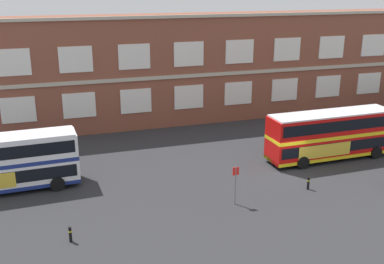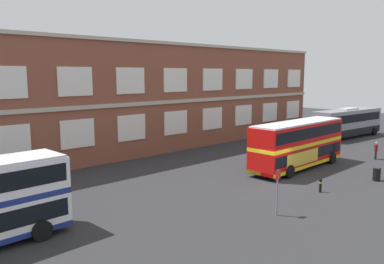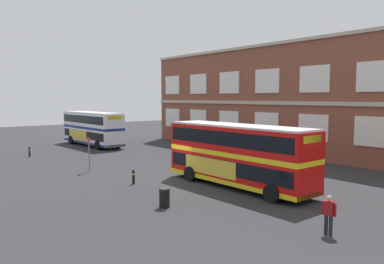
{
  "view_description": "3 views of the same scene",
  "coord_description": "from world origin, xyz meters",
  "px_view_note": "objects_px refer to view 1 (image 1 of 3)",
  "views": [
    {
      "loc": [
        -17.89,
        -30.2,
        14.32
      ],
      "look_at": [
        -7.18,
        3.01,
        2.99
      ],
      "focal_mm": 43.2,
      "sensor_mm": 36.0,
      "label": 1
    },
    {
      "loc": [
        -24.81,
        -16.58,
        8.12
      ],
      "look_at": [
        -6.49,
        2.93,
        4.12
      ],
      "focal_mm": 36.45,
      "sensor_mm": 36.0,
      "label": 2
    },
    {
      "loc": [
        21.83,
        -16.35,
        5.82
      ],
      "look_at": [
        -3.36,
        3.68,
        2.91
      ],
      "focal_mm": 35.72,
      "sensor_mm": 36.0,
      "label": 3
    }
  ],
  "objects_px": {
    "double_decker_middle": "(330,135)",
    "safety_bollard_west": "(70,234)",
    "bus_stand_flag": "(235,182)",
    "safety_bollard_east": "(308,183)"
  },
  "relations": [
    {
      "from": "double_decker_middle",
      "to": "safety_bollard_west",
      "type": "height_order",
      "value": "double_decker_middle"
    },
    {
      "from": "double_decker_middle",
      "to": "safety_bollard_west",
      "type": "distance_m",
      "value": 22.98
    },
    {
      "from": "safety_bollard_west",
      "to": "double_decker_middle",
      "type": "bearing_deg",
      "value": 17.61
    },
    {
      "from": "bus_stand_flag",
      "to": "safety_bollard_west",
      "type": "xyz_separation_m",
      "value": [
        -10.91,
        -1.5,
        -1.14
      ]
    },
    {
      "from": "safety_bollard_west",
      "to": "safety_bollard_east",
      "type": "distance_m",
      "value": 17.01
    },
    {
      "from": "bus_stand_flag",
      "to": "double_decker_middle",
      "type": "bearing_deg",
      "value": 26.43
    },
    {
      "from": "bus_stand_flag",
      "to": "safety_bollard_east",
      "type": "relative_size",
      "value": 2.84
    },
    {
      "from": "bus_stand_flag",
      "to": "safety_bollard_east",
      "type": "xyz_separation_m",
      "value": [
        5.98,
        0.54,
        -1.14
      ]
    },
    {
      "from": "safety_bollard_west",
      "to": "safety_bollard_east",
      "type": "height_order",
      "value": "same"
    },
    {
      "from": "double_decker_middle",
      "to": "safety_bollard_east",
      "type": "bearing_deg",
      "value": -135.35
    }
  ]
}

